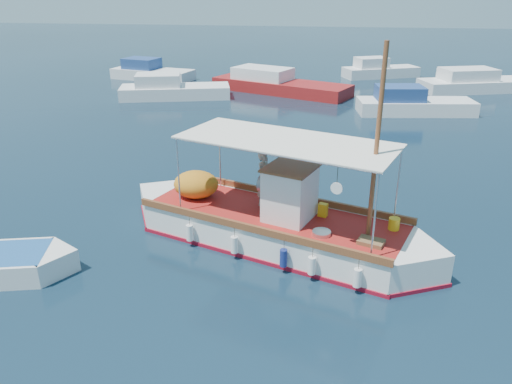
# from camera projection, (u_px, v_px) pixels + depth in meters

# --- Properties ---
(ground) EXTENTS (160.00, 160.00, 0.00)m
(ground) POSITION_uv_depth(u_px,v_px,m) (281.00, 246.00, 14.61)
(ground) COLOR black
(ground) RESTS_ON ground
(fishing_caique) EXTENTS (9.43, 5.06, 6.11)m
(fishing_caique) POSITION_uv_depth(u_px,v_px,m) (272.00, 225.00, 14.65)
(fishing_caique) COLOR white
(fishing_caique) RESTS_ON ground
(bg_boat_nw) EXTENTS (7.53, 4.17, 1.80)m
(bg_boat_nw) POSITION_uv_depth(u_px,v_px,m) (172.00, 90.00, 33.19)
(bg_boat_nw) COLOR silver
(bg_boat_nw) RESTS_ON ground
(bg_boat_n) EXTENTS (10.16, 6.48, 1.80)m
(bg_boat_n) POSITION_uv_depth(u_px,v_px,m) (277.00, 85.00, 34.99)
(bg_boat_n) COLOR maroon
(bg_boat_n) RESTS_ON ground
(bg_boat_ne) EXTENTS (6.90, 3.10, 1.80)m
(bg_boat_ne) POSITION_uv_depth(u_px,v_px,m) (412.00, 105.00, 29.23)
(bg_boat_ne) COLOR silver
(bg_boat_ne) RESTS_ON ground
(bg_boat_e) EXTENTS (9.45, 5.22, 1.80)m
(bg_boat_e) POSITION_uv_depth(u_px,v_px,m) (480.00, 84.00, 35.36)
(bg_boat_e) COLOR silver
(bg_boat_e) RESTS_ON ground
(bg_boat_far_w) EXTENTS (6.88, 3.72, 1.80)m
(bg_boat_far_w) POSITION_uv_depth(u_px,v_px,m) (151.00, 73.00, 39.68)
(bg_boat_far_w) COLOR silver
(bg_boat_far_w) RESTS_ON ground
(bg_boat_far_n) EXTENTS (6.36, 4.24, 1.80)m
(bg_boat_far_n) POSITION_uv_depth(u_px,v_px,m) (379.00, 71.00, 40.50)
(bg_boat_far_n) COLOR silver
(bg_boat_far_n) RESTS_ON ground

